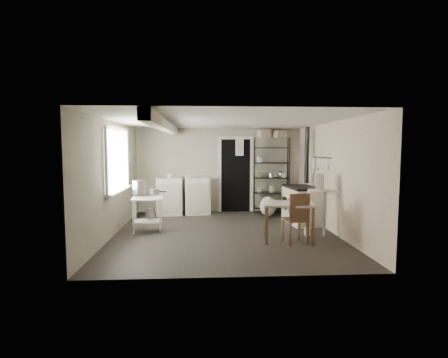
{
  "coord_description": "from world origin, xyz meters",
  "views": [
    {
      "loc": [
        -0.43,
        -7.11,
        1.75
      ],
      "look_at": [
        0.0,
        0.3,
        1.1
      ],
      "focal_mm": 28.0,
      "sensor_mm": 36.0,
      "label": 1
    }
  ],
  "objects": [
    {
      "name": "storage_box_b",
      "position": [
        1.63,
        2.32,
        1.99
      ],
      "size": [
        0.36,
        0.35,
        0.19
      ],
      "primitive_type": "cube",
      "rotation": [
        0.0,
        0.0,
        0.36
      ],
      "color": "beige",
      "rests_on": "shelf_rack"
    },
    {
      "name": "wall_right",
      "position": [
        2.25,
        0.0,
        1.15
      ],
      "size": [
        0.02,
        5.0,
        2.3
      ],
      "primitive_type": "cube",
      "color": "#A5A18D",
      "rests_on": "ground"
    },
    {
      "name": "bucket",
      "position": [
        -1.56,
        0.25,
        0.39
      ],
      "size": [
        0.27,
        0.27,
        0.22
      ],
      "primitive_type": "cylinder",
      "rotation": [
        0.0,
        0.0,
        -0.42
      ],
      "color": "#B8B8BA",
      "rests_on": "prep_table"
    },
    {
      "name": "stovepipe",
      "position": [
        2.07,
        1.24,
        1.59
      ],
      "size": [
        0.15,
        0.15,
        1.54
      ],
      "primitive_type": null,
      "rotation": [
        0.0,
        0.0,
        0.37
      ],
      "color": "black",
      "rests_on": "stove"
    },
    {
      "name": "table_cup",
      "position": [
        1.36,
        -0.78,
        0.81
      ],
      "size": [
        0.11,
        0.11,
        0.1
      ],
      "primitive_type": "imported",
      "rotation": [
        0.0,
        0.0,
        -0.01
      ],
      "color": "silver",
      "rests_on": "work_table"
    },
    {
      "name": "ceiling_beam",
      "position": [
        -1.2,
        0.0,
        2.2
      ],
      "size": [
        0.18,
        5.0,
        0.18
      ],
      "primitive_type": null,
      "color": "silver",
      "rests_on": "ceiling"
    },
    {
      "name": "utensil_rail",
      "position": [
        2.19,
        0.6,
        1.55
      ],
      "size": [
        0.06,
        1.2,
        0.44
      ],
      "primitive_type": null,
      "color": "#B8B8BA",
      "rests_on": "wall_right"
    },
    {
      "name": "counter_cup",
      "position": [
        -1.33,
        2.03,
        0.97
      ],
      "size": [
        0.12,
        0.12,
        0.09
      ],
      "primitive_type": "imported",
      "rotation": [
        0.0,
        0.0,
        0.03
      ],
      "color": "silver",
      "rests_on": "base_cabinets"
    },
    {
      "name": "prep_table",
      "position": [
        -1.62,
        0.21,
        0.4
      ],
      "size": [
        0.66,
        0.5,
        0.72
      ],
      "primitive_type": null,
      "rotation": [
        0.0,
        0.0,
        0.08
      ],
      "color": "silver",
      "rests_on": "ground"
    },
    {
      "name": "wall_back",
      "position": [
        0.0,
        2.5,
        1.15
      ],
      "size": [
        4.5,
        0.02,
        2.3
      ],
      "primitive_type": "cube",
      "color": "#A5A18D",
      "rests_on": "ground"
    },
    {
      "name": "mixing_bowl",
      "position": [
        -0.84,
        2.13,
        0.95
      ],
      "size": [
        0.28,
        0.28,
        0.07
      ],
      "primitive_type": "imported",
      "rotation": [
        0.0,
        0.0,
        0.0
      ],
      "color": "silver",
      "rests_on": "base_cabinets"
    },
    {
      "name": "stockpot",
      "position": [
        -1.78,
        0.24,
        0.94
      ],
      "size": [
        0.32,
        0.32,
        0.29
      ],
      "primitive_type": "cylinder",
      "rotation": [
        0.0,
        0.0,
        0.17
      ],
      "color": "#B8B8BA",
      "rests_on": "prep_table"
    },
    {
      "name": "doorway",
      "position": [
        0.45,
        2.47,
        1.0
      ],
      "size": [
        0.96,
        0.1,
        2.08
      ],
      "primitive_type": null,
      "color": "silver",
      "rests_on": "ground"
    },
    {
      "name": "saucepan",
      "position": [
        -1.46,
        0.2,
        0.85
      ],
      "size": [
        0.23,
        0.23,
        0.11
      ],
      "primitive_type": "cylinder",
      "rotation": [
        0.0,
        0.0,
        -0.22
      ],
      "color": "#B8B8BA",
      "rests_on": "prep_table"
    },
    {
      "name": "shelf_jar",
      "position": [
        1.1,
        2.3,
        1.37
      ],
      "size": [
        0.1,
        0.1,
        0.19
      ],
      "primitive_type": "imported",
      "rotation": [
        0.0,
        0.0,
        -0.16
      ],
      "color": "silver",
      "rests_on": "shelf_rack"
    },
    {
      "name": "wallpaper_panel",
      "position": [
        2.24,
        0.0,
        1.15
      ],
      "size": [
        0.01,
        5.0,
        2.3
      ],
      "primitive_type": null,
      "color": "beige",
      "rests_on": "wall_right"
    },
    {
      "name": "chair",
      "position": [
        1.25,
        -0.83,
        0.48
      ],
      "size": [
        0.46,
        0.47,
        0.95
      ],
      "primitive_type": null,
      "rotation": [
        0.0,
        0.0,
        0.18
      ],
      "color": "brown",
      "rests_on": "ground"
    },
    {
      "name": "stove",
      "position": [
        1.84,
        0.84,
        0.44
      ],
      "size": [
        0.71,
        1.15,
        0.87
      ],
      "primitive_type": null,
      "rotation": [
        0.0,
        0.0,
        0.09
      ],
      "color": "beige",
      "rests_on": "ground"
    },
    {
      "name": "wall_front",
      "position": [
        0.0,
        -2.5,
        1.15
      ],
      "size": [
        4.5,
        0.02,
        2.3
      ],
      "primitive_type": "cube",
      "color": "#A5A18D",
      "rests_on": "ground"
    },
    {
      "name": "ceiling",
      "position": [
        0.0,
        0.0,
        2.3
      ],
      "size": [
        5.0,
        5.0,
        0.0
      ],
      "primitive_type": "plane",
      "rotation": [
        3.14,
        0.0,
        0.0
      ],
      "color": "white",
      "rests_on": "wall_back"
    },
    {
      "name": "flour_sack",
      "position": [
        1.23,
        1.75,
        0.24
      ],
      "size": [
        0.43,
        0.37,
        0.51
      ],
      "primitive_type": "ellipsoid",
      "rotation": [
        0.0,
        0.0,
        -0.02
      ],
      "color": "beige",
      "rests_on": "ground"
    },
    {
      "name": "shelf_rack",
      "position": [
        1.41,
        2.31,
        0.95
      ],
      "size": [
        1.0,
        0.48,
        2.05
      ],
      "primitive_type": null,
      "rotation": [
        0.0,
        0.0,
        -0.11
      ],
      "color": "black",
      "rests_on": "ground"
    },
    {
      "name": "floor",
      "position": [
        0.0,
        0.0,
        0.0
      ],
      "size": [
        5.0,
        5.0,
        0.0
      ],
      "primitive_type": "plane",
      "color": "black",
      "rests_on": "ground"
    },
    {
      "name": "storage_box_a",
      "position": [
        1.2,
        2.33,
        2.01
      ],
      "size": [
        0.35,
        0.33,
        0.2
      ],
      "primitive_type": "cube",
      "rotation": [
        0.0,
        0.0,
        0.28
      ],
      "color": "beige",
      "rests_on": "shelf_rack"
    },
    {
      "name": "wall_left",
      "position": [
        -2.25,
        0.0,
        1.15
      ],
      "size": [
        0.02,
        5.0,
        2.3
      ],
      "primitive_type": "cube",
      "color": "#A5A18D",
      "rests_on": "ground"
    },
    {
      "name": "window",
      "position": [
        -2.22,
        0.2,
        1.5
      ],
      "size": [
        0.12,
        1.76,
        1.28
      ],
      "primitive_type": null,
      "color": "silver",
      "rests_on": "wall_left"
    },
    {
      "name": "oats_box",
      "position": [
        1.87,
        -0.35,
        1.01
      ],
      "size": [
        0.2,
        0.25,
        0.32
      ],
      "primitive_type": "cube",
      "rotation": [
        0.0,
        0.0,
        -0.4
      ],
      "color": "beige",
      "rests_on": "side_ledge"
    },
    {
      "name": "floor_crock",
      "position": [
        1.65,
        -0.27,
        0.08
      ],
      "size": [
        0.13,
        0.13,
        0.15
      ],
      "primitive_type": "cylinder",
      "rotation": [
        0.0,
        0.0,
        0.07
      ],
      "color": "silver",
      "rests_on": "ground"
    },
    {
      "name": "work_table",
      "position": [
        1.16,
        -0.7,
        0.38
      ],
      "size": [
        1.04,
        0.8,
        0.73
      ],
      "primitive_type": null,
      "rotation": [
        0.0,
        0.0,
        -0.14
      ],
      "color": "beige",
      "rests_on": "ground"
    },
    {
      "name": "side_ledge",
      "position": [
        1.95,
        -0.37,
        0.43
      ],
      "size": [
        0.65,
        0.42,
        0.93
      ],
      "primitive_type": null,
      "rotation": [
        0.0,
        0.0,
        -0.16
      ],
      "color": "silver",
      "rests_on": "ground"
    },
    {
      "name": "base_cabinets",
      "position": [
        -0.99,
        2.18,
        0.46
      ],
      "size": [
        1.56,
        0.82,
        0.98
      ],
      "primitive_type": null,
      "rotation": [
        0.0,
        0.0,
        0.13
      ],
      "color": "beige",
      "rests_on": "ground"
    }
  ]
}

